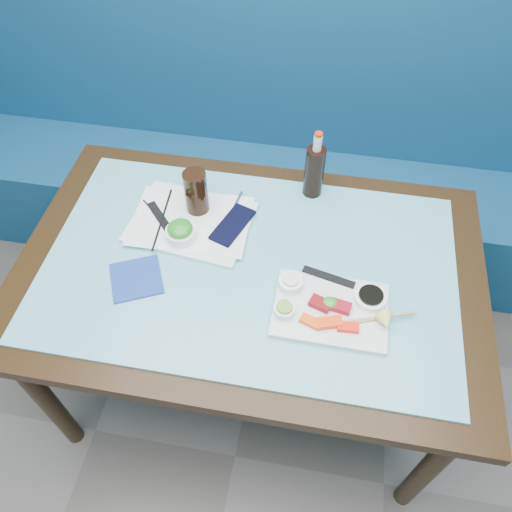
% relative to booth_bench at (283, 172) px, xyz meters
% --- Properties ---
extents(booth_bench, '(3.00, 0.56, 1.17)m').
position_rel_booth_bench_xyz_m(booth_bench, '(0.00, 0.00, 0.00)').
color(booth_bench, navy).
rests_on(booth_bench, ground).
extents(dining_table, '(1.40, 0.90, 0.75)m').
position_rel_booth_bench_xyz_m(dining_table, '(0.00, -0.84, 0.29)').
color(dining_table, black).
rests_on(dining_table, ground).
extents(glass_top, '(1.22, 0.76, 0.01)m').
position_rel_booth_bench_xyz_m(glass_top, '(0.00, -0.84, 0.38)').
color(glass_top, '#5BA8B7').
rests_on(glass_top, dining_table).
extents(sashimi_plate, '(0.32, 0.23, 0.02)m').
position_rel_booth_bench_xyz_m(sashimi_plate, '(0.25, -0.96, 0.39)').
color(sashimi_plate, silver).
rests_on(sashimi_plate, glass_top).
extents(salmon_left, '(0.06, 0.05, 0.01)m').
position_rel_booth_bench_xyz_m(salmon_left, '(0.20, -1.02, 0.41)').
color(salmon_left, '#FF4B0A').
rests_on(salmon_left, sashimi_plate).
extents(salmon_mid, '(0.07, 0.05, 0.02)m').
position_rel_booth_bench_xyz_m(salmon_mid, '(0.25, -1.01, 0.41)').
color(salmon_mid, '#FF3D0A').
rests_on(salmon_mid, sashimi_plate).
extents(salmon_right, '(0.06, 0.03, 0.01)m').
position_rel_booth_bench_xyz_m(salmon_right, '(0.30, -1.02, 0.41)').
color(salmon_right, '#FF1C0A').
rests_on(salmon_right, sashimi_plate).
extents(tuna_left, '(0.07, 0.05, 0.02)m').
position_rel_booth_bench_xyz_m(tuna_left, '(0.22, -0.96, 0.41)').
color(tuna_left, maroon).
rests_on(tuna_left, sashimi_plate).
extents(tuna_right, '(0.06, 0.05, 0.02)m').
position_rel_booth_bench_xyz_m(tuna_right, '(0.28, -0.96, 0.41)').
color(tuna_right, maroon).
rests_on(tuna_right, sashimi_plate).
extents(seaweed_garnish, '(0.05, 0.04, 0.02)m').
position_rel_booth_bench_xyz_m(seaweed_garnish, '(0.25, -0.95, 0.41)').
color(seaweed_garnish, '#219222').
rests_on(seaweed_garnish, sashimi_plate).
extents(ramekin_wasabi, '(0.07, 0.07, 0.02)m').
position_rel_booth_bench_xyz_m(ramekin_wasabi, '(0.13, -1.00, 0.41)').
color(ramekin_wasabi, white).
rests_on(ramekin_wasabi, sashimi_plate).
extents(wasabi_fill, '(0.05, 0.05, 0.01)m').
position_rel_booth_bench_xyz_m(wasabi_fill, '(0.13, -1.00, 0.43)').
color(wasabi_fill, '#6DA234').
rests_on(wasabi_fill, ramekin_wasabi).
extents(ramekin_ginger, '(0.08, 0.08, 0.03)m').
position_rel_booth_bench_xyz_m(ramekin_ginger, '(0.13, -0.91, 0.41)').
color(ramekin_ginger, white).
rests_on(ramekin_ginger, sashimi_plate).
extents(ginger_fill, '(0.05, 0.05, 0.01)m').
position_rel_booth_bench_xyz_m(ginger_fill, '(0.13, -0.91, 0.43)').
color(ginger_fill, beige).
rests_on(ginger_fill, ramekin_ginger).
extents(soy_dish, '(0.10, 0.10, 0.02)m').
position_rel_booth_bench_xyz_m(soy_dish, '(0.36, -0.91, 0.41)').
color(soy_dish, white).
rests_on(soy_dish, sashimi_plate).
extents(soy_fill, '(0.08, 0.08, 0.01)m').
position_rel_booth_bench_xyz_m(soy_fill, '(0.36, -0.91, 0.42)').
color(soy_fill, black).
rests_on(soy_fill, soy_dish).
extents(lemon_wedge, '(0.06, 0.05, 0.05)m').
position_rel_booth_bench_xyz_m(lemon_wedge, '(0.40, -0.99, 0.42)').
color(lemon_wedge, '#EFF172').
rests_on(lemon_wedge, sashimi_plate).
extents(chopstick_sleeve, '(0.16, 0.06, 0.00)m').
position_rel_booth_bench_xyz_m(chopstick_sleeve, '(0.24, -0.86, 0.40)').
color(chopstick_sleeve, black).
rests_on(chopstick_sleeve, sashimi_plate).
extents(wooden_chopstick_a, '(0.24, 0.09, 0.01)m').
position_rel_booth_bench_xyz_m(wooden_chopstick_a, '(0.36, -0.98, 0.40)').
color(wooden_chopstick_a, tan).
rests_on(wooden_chopstick_a, sashimi_plate).
extents(wooden_chopstick_b, '(0.19, 0.08, 0.01)m').
position_rel_booth_bench_xyz_m(wooden_chopstick_b, '(0.37, -0.98, 0.40)').
color(wooden_chopstick_b, tan).
rests_on(wooden_chopstick_b, sashimi_plate).
extents(serving_tray, '(0.40, 0.32, 0.01)m').
position_rel_booth_bench_xyz_m(serving_tray, '(-0.21, -0.71, 0.39)').
color(serving_tray, white).
rests_on(serving_tray, glass_top).
extents(paper_placemat, '(0.38, 0.27, 0.00)m').
position_rel_booth_bench_xyz_m(paper_placemat, '(-0.21, -0.71, 0.40)').
color(paper_placemat, white).
rests_on(paper_placemat, serving_tray).
extents(seaweed_bowl, '(0.12, 0.12, 0.04)m').
position_rel_booth_bench_xyz_m(seaweed_bowl, '(-0.22, -0.79, 0.42)').
color(seaweed_bowl, white).
rests_on(seaweed_bowl, serving_tray).
extents(seaweed_salad, '(0.09, 0.09, 0.04)m').
position_rel_booth_bench_xyz_m(seaweed_salad, '(-0.22, -0.79, 0.44)').
color(seaweed_salad, '#1E7C1C').
rests_on(seaweed_salad, seaweed_bowl).
extents(cola_glass, '(0.09, 0.09, 0.15)m').
position_rel_booth_bench_xyz_m(cola_glass, '(-0.20, -0.66, 0.47)').
color(cola_glass, black).
rests_on(cola_glass, serving_tray).
extents(navy_pouch, '(0.13, 0.18, 0.01)m').
position_rel_booth_bench_xyz_m(navy_pouch, '(-0.08, -0.71, 0.40)').
color(navy_pouch, black).
rests_on(navy_pouch, serving_tray).
extents(fork, '(0.02, 0.09, 0.01)m').
position_rel_booth_bench_xyz_m(fork, '(-0.08, -0.61, 0.40)').
color(fork, white).
rests_on(fork, serving_tray).
extents(black_chopstick_a, '(0.16, 0.14, 0.01)m').
position_rel_booth_bench_xyz_m(black_chopstick_a, '(-0.31, -0.72, 0.40)').
color(black_chopstick_a, black).
rests_on(black_chopstick_a, serving_tray).
extents(black_chopstick_b, '(0.02, 0.26, 0.01)m').
position_rel_booth_bench_xyz_m(black_chopstick_b, '(-0.30, -0.72, 0.40)').
color(black_chopstick_b, black).
rests_on(black_chopstick_b, serving_tray).
extents(tray_sleeve, '(0.13, 0.14, 0.00)m').
position_rel_booth_bench_xyz_m(tray_sleeve, '(-0.31, -0.72, 0.40)').
color(tray_sleeve, black).
rests_on(tray_sleeve, serving_tray).
extents(cola_bottle_body, '(0.08, 0.08, 0.18)m').
position_rel_booth_bench_xyz_m(cola_bottle_body, '(0.15, -0.50, 0.47)').
color(cola_bottle_body, black).
rests_on(cola_bottle_body, glass_top).
extents(cola_bottle_neck, '(0.04, 0.04, 0.05)m').
position_rel_booth_bench_xyz_m(cola_bottle_neck, '(0.15, -0.50, 0.59)').
color(cola_bottle_neck, silver).
rests_on(cola_bottle_neck, cola_bottle_body).
extents(cola_bottle_cap, '(0.02, 0.02, 0.01)m').
position_rel_booth_bench_xyz_m(cola_bottle_cap, '(0.15, -0.50, 0.62)').
color(cola_bottle_cap, '#BA270B').
rests_on(cola_bottle_cap, cola_bottle_neck).
extents(blue_napkin, '(0.19, 0.19, 0.01)m').
position_rel_booth_bench_xyz_m(blue_napkin, '(-0.32, -0.95, 0.39)').
color(blue_napkin, navy).
rests_on(blue_napkin, glass_top).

